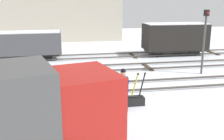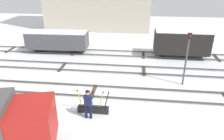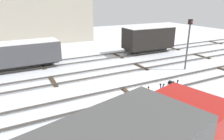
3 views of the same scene
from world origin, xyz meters
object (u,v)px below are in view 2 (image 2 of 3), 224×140
at_px(freight_car_back_track, 58,40).
at_px(freight_car_far_end, 181,42).
at_px(rail_worker, 88,102).
at_px(signal_post, 187,54).
at_px(switch_lever_frame, 93,108).

relative_size(freight_car_back_track, freight_car_far_end, 1.21).
height_order(rail_worker, signal_post, signal_post).
height_order(switch_lever_frame, rail_worker, rail_worker).
bearing_deg(rail_worker, signal_post, 38.21).
relative_size(switch_lever_frame, freight_car_back_track, 0.30).
bearing_deg(signal_post, rail_worker, -142.02).
distance_m(switch_lever_frame, rail_worker, 0.95).
bearing_deg(freight_car_far_end, switch_lever_frame, -122.39).
bearing_deg(switch_lever_frame, rail_worker, -105.87).
bearing_deg(freight_car_back_track, freight_car_far_end, -1.74).
bearing_deg(freight_car_far_end, freight_car_back_track, -179.13).
bearing_deg(switch_lever_frame, freight_car_far_end, 56.97).
height_order(rail_worker, freight_car_back_track, freight_car_back_track).
xyz_separation_m(rail_worker, signal_post, (5.96, 4.65, 1.34)).
distance_m(switch_lever_frame, signal_post, 7.41).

